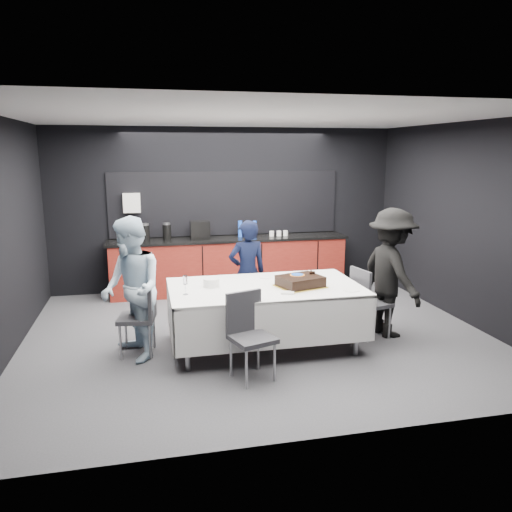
{
  "coord_description": "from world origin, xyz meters",
  "views": [
    {
      "loc": [
        -1.39,
        -6.12,
        2.38
      ],
      "look_at": [
        0.0,
        0.1,
        1.05
      ],
      "focal_mm": 35.0,
      "sensor_mm": 36.0,
      "label": 1
    }
  ],
  "objects": [
    {
      "name": "party_table",
      "position": [
        0.0,
        -0.4,
        0.64
      ],
      "size": [
        2.32,
        1.32,
        0.78
      ],
      "color": "#99999E",
      "rests_on": "ground"
    },
    {
      "name": "chair_near",
      "position": [
        -0.37,
        -1.18,
        0.53
      ],
      "size": [
        0.53,
        0.53,
        0.92
      ],
      "color": "#2E2E33",
      "rests_on": "ground"
    },
    {
      "name": "person_right",
      "position": [
        1.7,
        -0.36,
        0.84
      ],
      "size": [
        0.76,
        1.16,
        1.68
      ],
      "primitive_type": "imported",
      "rotation": [
        0.0,
        0.0,
        1.7
      ],
      "color": "black",
      "rests_on": "ground"
    },
    {
      "name": "person_center",
      "position": [
        -0.04,
        0.49,
        0.74
      ],
      "size": [
        0.58,
        0.42,
        1.47
      ],
      "primitive_type": "imported",
      "rotation": [
        0.0,
        0.0,
        3.27
      ],
      "color": "black",
      "rests_on": "ground"
    },
    {
      "name": "loose_plate_far",
      "position": [
        0.11,
        -0.0,
        0.78
      ],
      "size": [
        0.18,
        0.18,
        0.01
      ],
      "primitive_type": "cylinder",
      "color": "white",
      "rests_on": "party_table"
    },
    {
      "name": "room_shell",
      "position": [
        0.0,
        0.0,
        1.86
      ],
      "size": [
        6.04,
        5.04,
        2.82
      ],
      "color": "white",
      "rests_on": "ground"
    },
    {
      "name": "fork_pile",
      "position": [
        0.17,
        -0.79,
        0.79
      ],
      "size": [
        0.17,
        0.14,
        0.02
      ],
      "primitive_type": "cube",
      "rotation": [
        0.0,
        0.0,
        -0.31
      ],
      "color": "white",
      "rests_on": "party_table"
    },
    {
      "name": "plate_stack",
      "position": [
        -0.64,
        -0.28,
        0.83
      ],
      "size": [
        0.2,
        0.2,
        0.1
      ],
      "primitive_type": "cylinder",
      "color": "white",
      "rests_on": "party_table"
    },
    {
      "name": "kitchenette",
      "position": [
        -0.02,
        2.22,
        0.54
      ],
      "size": [
        4.1,
        0.64,
        2.05
      ],
      "color": "maroon",
      "rests_on": "ground"
    },
    {
      "name": "loose_plate_near",
      "position": [
        -0.25,
        -0.72,
        0.78
      ],
      "size": [
        0.21,
        0.21,
        0.01
      ],
      "primitive_type": "cylinder",
      "color": "white",
      "rests_on": "party_table"
    },
    {
      "name": "cake_assembly",
      "position": [
        0.41,
        -0.53,
        0.85
      ],
      "size": [
        0.63,
        0.57,
        0.17
      ],
      "color": "gold",
      "rests_on": "party_table"
    },
    {
      "name": "loose_plate_right_a",
      "position": [
        0.68,
        -0.25,
        0.78
      ],
      "size": [
        0.19,
        0.19,
        0.01
      ],
      "primitive_type": "cylinder",
      "color": "white",
      "rests_on": "party_table"
    },
    {
      "name": "champagne_flute",
      "position": [
        -0.98,
        -0.57,
        0.94
      ],
      "size": [
        0.06,
        0.06,
        0.22
      ],
      "color": "white",
      "rests_on": "party_table"
    },
    {
      "name": "chair_right",
      "position": [
        1.36,
        -0.39,
        0.53
      ],
      "size": [
        0.49,
        0.49,
        0.92
      ],
      "color": "#2E2E33",
      "rests_on": "ground"
    },
    {
      "name": "ground",
      "position": [
        0.0,
        0.0,
        0.0
      ],
      "size": [
        6.0,
        6.0,
        0.0
      ],
      "primitive_type": "plane",
      "color": "#45464B",
      "rests_on": "ground"
    },
    {
      "name": "person_left",
      "position": [
        -1.58,
        -0.42,
        0.84
      ],
      "size": [
        0.86,
        0.97,
        1.67
      ],
      "primitive_type": "imported",
      "rotation": [
        0.0,
        0.0,
        -1.24
      ],
      "color": "silver",
      "rests_on": "ground"
    },
    {
      "name": "chair_left",
      "position": [
        -1.46,
        -0.32,
        0.53
      ],
      "size": [
        0.48,
        0.48,
        0.92
      ],
      "color": "#2E2E33",
      "rests_on": "ground"
    },
    {
      "name": "loose_plate_right_b",
      "position": [
        0.95,
        -0.81,
        0.78
      ],
      "size": [
        0.21,
        0.21,
        0.01
      ],
      "primitive_type": "cylinder",
      "color": "white",
      "rests_on": "party_table"
    }
  ]
}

